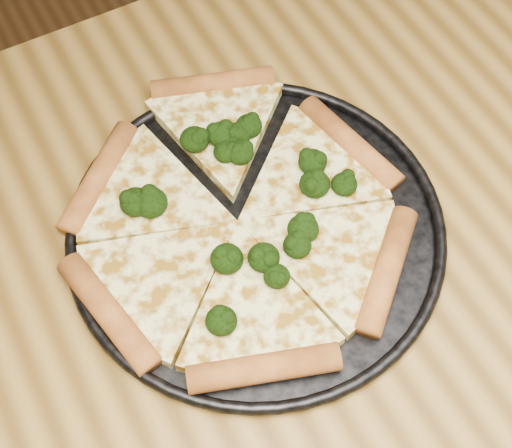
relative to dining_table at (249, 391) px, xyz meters
name	(u,v)px	position (x,y,z in m)	size (l,w,h in m)	color
dining_table	(249,391)	(0.00, 0.00, 0.00)	(1.20, 0.90, 0.75)	olive
pizza_pan	(256,228)	(0.07, 0.11, 0.10)	(0.36, 0.36, 0.02)	black
pizza	(237,218)	(0.05, 0.12, 0.11)	(0.33, 0.37, 0.03)	#FFFB9C
broccoli_florets	(242,196)	(0.07, 0.13, 0.12)	(0.21, 0.21, 0.02)	black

